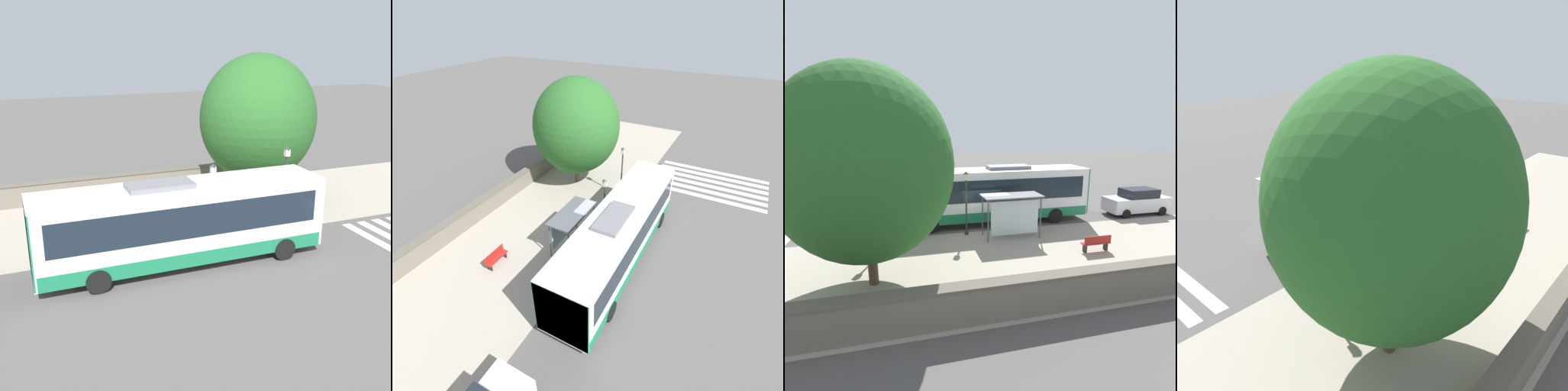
% 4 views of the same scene
% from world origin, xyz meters
% --- Properties ---
extents(ground_plane, '(120.00, 120.00, 0.00)m').
position_xyz_m(ground_plane, '(0.00, 0.00, 0.00)').
color(ground_plane, '#514F4C').
rests_on(ground_plane, ground).
extents(sidewalk_plaza, '(9.00, 44.00, 0.02)m').
position_xyz_m(sidewalk_plaza, '(-4.50, 0.00, 0.01)').
color(sidewalk_plaza, '#9E9384').
rests_on(sidewalk_plaza, ground).
extents(bus, '(2.73, 12.45, 3.79)m').
position_xyz_m(bus, '(1.73, -1.24, 1.96)').
color(bus, white).
rests_on(bus, ground).
extents(bus_shelter, '(1.56, 3.38, 2.50)m').
position_xyz_m(bus_shelter, '(-1.41, -1.35, 2.06)').
color(bus_shelter, '#515459').
rests_on(bus_shelter, ground).
extents(pedestrian, '(0.34, 0.23, 1.70)m').
position_xyz_m(pedestrian, '(0.11, 3.90, 1.00)').
color(pedestrian, '#2D3347').
rests_on(pedestrian, ground).
extents(bench, '(0.40, 1.51, 0.88)m').
position_xyz_m(bench, '(-4.40, -4.86, 0.47)').
color(bench, maroon).
rests_on(bench, ground).
extents(street_lamp_near, '(0.28, 0.28, 4.11)m').
position_xyz_m(street_lamp_near, '(-0.92, 5.43, 2.45)').
color(street_lamp_near, '#2D332D').
rests_on(street_lamp_near, ground).
extents(street_lamp_far, '(0.28, 0.28, 3.79)m').
position_xyz_m(street_lamp_far, '(-0.33, 1.09, 2.26)').
color(street_lamp_far, '#2D332D').
rests_on(street_lamp_far, ground).
extents(shade_tree, '(6.74, 6.74, 8.56)m').
position_xyz_m(shade_tree, '(-5.10, 5.93, 4.84)').
color(shade_tree, brown).
rests_on(shade_tree, ground).
extents(parked_car_behind_bus, '(1.91, 4.67, 1.88)m').
position_xyz_m(parked_car_behind_bus, '(1.10, -11.97, 0.92)').
color(parked_car_behind_bus, silver).
rests_on(parked_car_behind_bus, ground).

